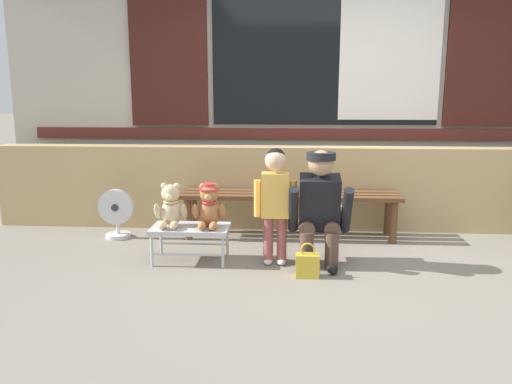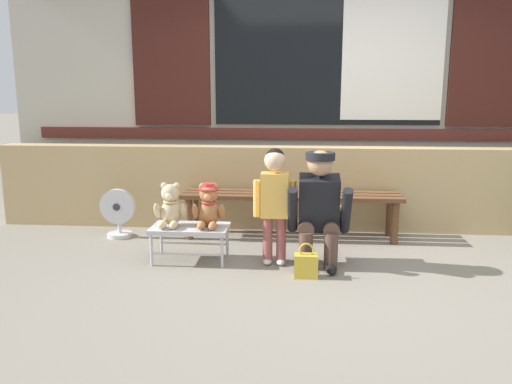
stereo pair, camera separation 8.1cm
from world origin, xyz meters
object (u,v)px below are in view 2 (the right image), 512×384
at_px(wooden_bench_long, 291,200).
at_px(floor_fan, 118,213).
at_px(teddy_bear_with_hat, 209,206).
at_px(teddy_bear_plain, 170,207).
at_px(handbag_on_ground, 306,265).
at_px(adult_crouching, 320,208).
at_px(child_standing, 275,194).
at_px(small_display_bench, 190,230).

relative_size(wooden_bench_long, floor_fan, 4.37).
height_order(wooden_bench_long, teddy_bear_with_hat, teddy_bear_with_hat).
xyz_separation_m(teddy_bear_plain, handbag_on_ground, (1.12, -0.30, -0.37)).
bearing_deg(teddy_bear_plain, handbag_on_ground, -15.19).
bearing_deg(wooden_bench_long, teddy_bear_with_hat, -130.39).
xyz_separation_m(teddy_bear_plain, adult_crouching, (1.23, -0.03, 0.02)).
distance_m(teddy_bear_with_hat, child_standing, 0.56).
bearing_deg(teddy_bear_with_hat, child_standing, -1.92).
relative_size(wooden_bench_long, child_standing, 2.19).
xyz_separation_m(small_display_bench, adult_crouching, (1.07, -0.03, 0.21)).
distance_m(wooden_bench_long, small_display_bench, 1.14).
height_order(teddy_bear_plain, teddy_bear_with_hat, same).
relative_size(teddy_bear_plain, handbag_on_ground, 1.34).
bearing_deg(floor_fan, teddy_bear_with_hat, -32.38).
bearing_deg(teddy_bear_plain, wooden_bench_long, 38.41).
height_order(small_display_bench, teddy_bear_plain, teddy_bear_plain).
bearing_deg(wooden_bench_long, child_standing, -98.43).
height_order(child_standing, floor_fan, child_standing).
bearing_deg(adult_crouching, handbag_on_ground, -111.42).
bearing_deg(floor_fan, adult_crouching, -19.25).
height_order(small_display_bench, teddy_bear_with_hat, teddy_bear_with_hat).
relative_size(small_display_bench, teddy_bear_plain, 1.76).
bearing_deg(adult_crouching, teddy_bear_with_hat, 178.09).
distance_m(teddy_bear_plain, child_standing, 0.87).
xyz_separation_m(child_standing, handbag_on_ground, (0.26, -0.29, -0.50)).
xyz_separation_m(wooden_bench_long, child_standing, (-0.12, -0.80, 0.22)).
relative_size(small_display_bench, adult_crouching, 0.67).
height_order(child_standing, handbag_on_ground, child_standing).
height_order(teddy_bear_plain, adult_crouching, adult_crouching).
bearing_deg(teddy_bear_plain, teddy_bear_with_hat, 0.13).
bearing_deg(small_display_bench, teddy_bear_with_hat, 0.77).
relative_size(handbag_on_ground, floor_fan, 0.57).
bearing_deg(child_standing, wooden_bench_long, 81.57).
height_order(adult_crouching, floor_fan, adult_crouching).
xyz_separation_m(small_display_bench, floor_fan, (-0.85, 0.64, -0.03)).
bearing_deg(handbag_on_ground, child_standing, 131.92).
height_order(wooden_bench_long, floor_fan, floor_fan).
distance_m(wooden_bench_long, handbag_on_ground, 1.13).
distance_m(teddy_bear_plain, teddy_bear_with_hat, 0.32).
height_order(small_display_bench, floor_fan, floor_fan).
bearing_deg(adult_crouching, teddy_bear_plain, 178.62).
distance_m(small_display_bench, child_standing, 0.78).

